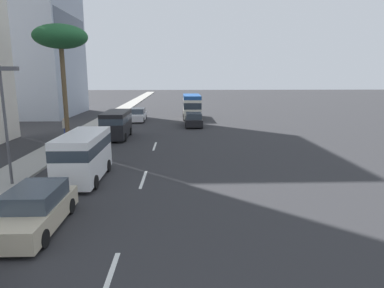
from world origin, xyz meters
The scene contains 14 objects.
ground_plane centered at (31.50, 0.00, 0.00)m, with size 198.00×198.00×0.00m, color #2D2D30.
sidewalk_right centered at (31.50, 7.53, 0.07)m, with size 162.00×2.51×0.15m, color #9E9B93.
lane_stripe_near centered at (5.71, 0.00, 0.01)m, with size 3.20×0.16×0.01m, color silver.
lane_stripe_mid centered at (15.20, 0.00, 0.01)m, with size 3.20×0.16×0.01m, color silver.
lane_stripe_far centered at (24.05, 0.00, 0.01)m, with size 3.20×0.16×0.01m, color silver.
van_lead centered at (27.81, 3.70, 1.40)m, with size 5.33×2.16×2.44m.
car_third centered at (9.26, 3.40, 0.74)m, with size 4.60×1.93×1.56m.
car_fourth centered at (39.40, 3.22, 0.76)m, with size 4.70×1.93×1.61m.
minibus_fifth centered at (41.80, -3.66, 1.71)m, with size 6.71×2.33×3.12m.
van_sixth centered at (15.26, 3.20, 1.48)m, with size 5.23×2.09×2.59m.
car_seventh centered at (34.66, -3.62, 0.74)m, with size 4.20×1.91×1.55m.
pedestrian_near_lamp centered at (27.42, 8.25, 1.13)m, with size 0.30×0.35×1.77m.
palm_tree centered at (26.57, 7.74, 8.65)m, with size 4.40×4.40×9.63m.
street_lamp centered at (14.27, 6.56, 3.90)m, with size 0.24×0.97×5.97m.
Camera 1 is at (-2.72, -2.03, 5.66)m, focal length 31.46 mm.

